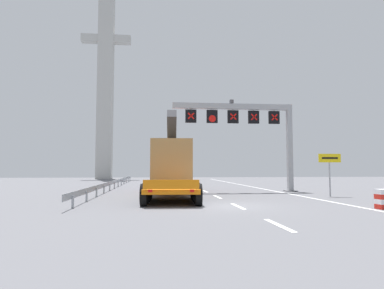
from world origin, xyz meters
name	(u,v)px	position (x,y,z in m)	size (l,w,h in m)	color
ground	(226,206)	(0.00, 0.00, 0.00)	(112.00, 112.00, 0.00)	#5B5B60
lane_markings	(194,186)	(0.50, 19.12, 0.01)	(0.20, 52.85, 0.01)	silver
edge_line_right	(268,190)	(6.20, 12.00, 0.01)	(0.20, 63.00, 0.01)	silver
overhead_lane_gantry	(249,122)	(4.02, 10.01, 5.67)	(10.08, 0.90, 7.42)	#9EA0A5
heavy_haul_truck_orange	(172,167)	(-2.38, 7.45, 1.99)	(3.62, 14.16, 5.30)	orange
exit_sign_yellow	(330,164)	(7.99, 4.71, 2.16)	(1.53, 0.15, 2.83)	#9EA0A5
guardrail_left	(116,182)	(-7.38, 17.00, 0.56)	(0.13, 37.99, 0.76)	#999EA3
bridge_pylon_distant	(106,64)	(-12.90, 46.25, 21.26)	(9.00, 2.00, 41.73)	#B7B7B2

